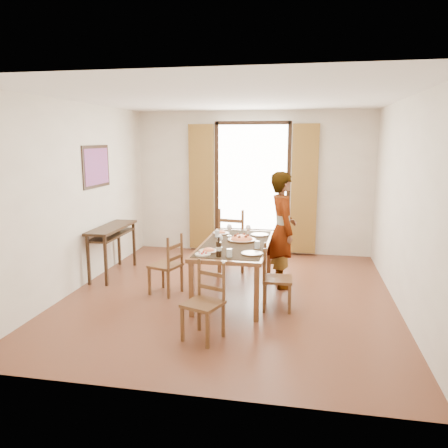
% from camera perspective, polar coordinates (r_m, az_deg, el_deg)
% --- Properties ---
extents(ground, '(5.00, 5.00, 0.00)m').
position_cam_1_polar(ground, '(6.27, 0.75, -9.25)').
color(ground, '#53271A').
rests_on(ground, ground).
extents(room_shell, '(4.60, 5.10, 2.74)m').
position_cam_1_polar(room_shell, '(6.04, 0.95, 5.04)').
color(room_shell, silver).
rests_on(room_shell, ground).
extents(console_table, '(0.38, 1.20, 0.80)m').
position_cam_1_polar(console_table, '(7.24, -14.43, -1.20)').
color(console_table, '#342011').
rests_on(console_table, ground).
extents(dining_table, '(0.92, 1.88, 0.76)m').
position_cam_1_polar(dining_table, '(6.09, 1.50, -3.05)').
color(dining_table, brown).
rests_on(dining_table, ground).
extents(chair_west, '(0.48, 0.48, 0.87)m').
position_cam_1_polar(chair_west, '(6.26, -7.42, -5.50)').
color(chair_west, brown).
rests_on(chair_west, ground).
extents(chair_north, '(0.53, 0.53, 1.06)m').
position_cam_1_polar(chair_north, '(7.34, 1.34, -2.23)').
color(chair_north, brown).
rests_on(chair_north, ground).
extents(chair_south, '(0.49, 0.49, 0.86)m').
position_cam_1_polar(chair_south, '(4.87, -2.55, -10.37)').
color(chair_south, brown).
rests_on(chair_south, ground).
extents(chair_east, '(0.39, 0.39, 0.84)m').
position_cam_1_polar(chair_east, '(5.71, 6.69, -7.23)').
color(chair_east, brown).
rests_on(chair_east, ground).
extents(man, '(0.84, 0.74, 1.72)m').
position_cam_1_polar(man, '(6.49, 7.63, -0.76)').
color(man, gray).
rests_on(man, ground).
extents(plate_sw, '(0.27, 0.27, 0.05)m').
position_cam_1_polar(plate_sw, '(5.59, -2.02, -3.39)').
color(plate_sw, silver).
rests_on(plate_sw, dining_table).
extents(plate_se, '(0.27, 0.27, 0.05)m').
position_cam_1_polar(plate_se, '(5.48, 3.69, -3.68)').
color(plate_se, silver).
rests_on(plate_se, dining_table).
extents(plate_nw, '(0.27, 0.27, 0.05)m').
position_cam_1_polar(plate_nw, '(6.64, -0.40, -1.06)').
color(plate_nw, silver).
rests_on(plate_nw, dining_table).
extents(plate_ne, '(0.27, 0.27, 0.05)m').
position_cam_1_polar(plate_ne, '(6.55, 4.69, -1.26)').
color(plate_ne, silver).
rests_on(plate_ne, dining_table).
extents(pasta_platter, '(0.40, 0.40, 0.10)m').
position_cam_1_polar(pasta_platter, '(6.18, 2.32, -1.76)').
color(pasta_platter, red).
rests_on(pasta_platter, dining_table).
extents(caprese_plate, '(0.20, 0.20, 0.04)m').
position_cam_1_polar(caprese_plate, '(5.45, -2.79, -3.83)').
color(caprese_plate, silver).
rests_on(caprese_plate, dining_table).
extents(wine_glass_a, '(0.08, 0.08, 0.18)m').
position_cam_1_polar(wine_glass_a, '(5.78, -0.53, -2.22)').
color(wine_glass_a, white).
rests_on(wine_glass_a, dining_table).
extents(wine_glass_b, '(0.08, 0.08, 0.18)m').
position_cam_1_polar(wine_glass_b, '(6.43, 3.17, -0.88)').
color(wine_glass_b, white).
rests_on(wine_glass_b, dining_table).
extents(wine_glass_c, '(0.08, 0.08, 0.18)m').
position_cam_1_polar(wine_glass_c, '(6.47, 0.70, -0.79)').
color(wine_glass_c, white).
rests_on(wine_glass_c, dining_table).
extents(tumbler_a, '(0.07, 0.07, 0.10)m').
position_cam_1_polar(tumbler_a, '(5.77, 4.36, -2.71)').
color(tumbler_a, silver).
rests_on(tumbler_a, dining_table).
extents(tumbler_b, '(0.07, 0.07, 0.10)m').
position_cam_1_polar(tumbler_b, '(6.42, -0.89, -1.26)').
color(tumbler_b, silver).
rests_on(tumbler_b, dining_table).
extents(tumbler_c, '(0.07, 0.07, 0.10)m').
position_cam_1_polar(tumbler_c, '(5.35, 0.71, -3.78)').
color(tumbler_c, silver).
rests_on(tumbler_c, dining_table).
extents(wine_bottle, '(0.07, 0.07, 0.25)m').
position_cam_1_polar(wine_bottle, '(5.34, -0.69, -2.97)').
color(wine_bottle, black).
rests_on(wine_bottle, dining_table).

